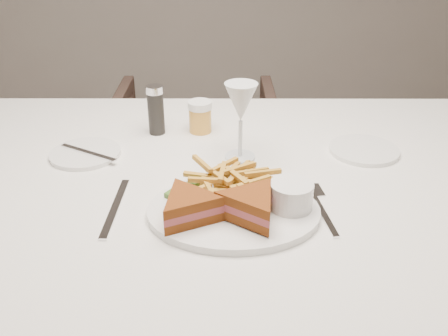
% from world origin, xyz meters
% --- Properties ---
extents(table, '(1.54, 1.13, 0.75)m').
position_xyz_m(table, '(-0.01, 0.25, 0.38)').
color(table, silver).
rests_on(table, ground).
extents(chair_far, '(0.72, 0.68, 0.67)m').
position_xyz_m(chair_far, '(-0.01, 1.16, 0.33)').
color(chair_far, '#4A352D').
rests_on(chair_far, ground).
extents(table_setting, '(0.80, 0.61, 0.18)m').
position_xyz_m(table_setting, '(-0.00, 0.19, 0.79)').
color(table_setting, white).
rests_on(table_setting, table).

